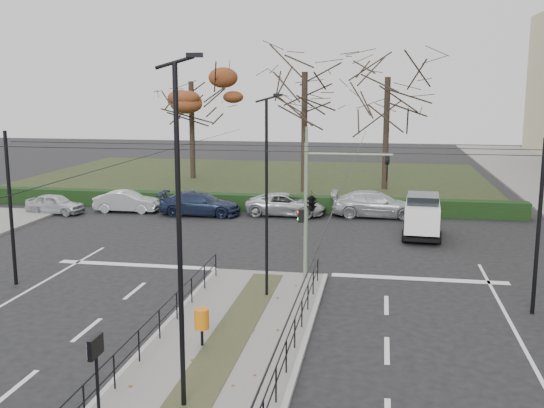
{
  "coord_description": "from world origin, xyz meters",
  "views": [
    {
      "loc": [
        4.37,
        -19.87,
        7.58
      ],
      "look_at": [
        -0.44,
        7.91,
        2.42
      ],
      "focal_mm": 42.0,
      "sensor_mm": 36.0,
      "label": 1
    }
  ],
  "objects_px": {
    "bare_tree_center": "(388,85)",
    "parked_car_fifth": "(376,204)",
    "streetlamp_median_near": "(180,235)",
    "parked_car_first": "(55,204)",
    "traffic_light": "(314,200)",
    "info_panel": "(96,358)",
    "parked_car_fourth": "(286,204)",
    "parked_car_second": "(127,202)",
    "bare_tree_near": "(305,81)",
    "parked_car_third": "(200,204)",
    "rust_tree": "(191,82)",
    "litter_bin": "(202,319)",
    "white_van": "(422,215)",
    "streetlamp_median_far": "(267,196)"
  },
  "relations": [
    {
      "from": "parked_car_fourth",
      "to": "parked_car_fifth",
      "type": "relative_size",
      "value": 0.91
    },
    {
      "from": "bare_tree_near",
      "to": "parked_car_fifth",
      "type": "bearing_deg",
      "value": -56.8
    },
    {
      "from": "info_panel",
      "to": "streetlamp_median_near",
      "type": "relative_size",
      "value": 0.27
    },
    {
      "from": "info_panel",
      "to": "rust_tree",
      "type": "distance_m",
      "value": 40.96
    },
    {
      "from": "bare_tree_center",
      "to": "parked_car_fifth",
      "type": "xyz_separation_m",
      "value": [
        -0.53,
        -10.48,
        -7.0
      ]
    },
    {
      "from": "parked_car_first",
      "to": "parked_car_fifth",
      "type": "bearing_deg",
      "value": -77.09
    },
    {
      "from": "parked_car_third",
      "to": "info_panel",
      "type": "bearing_deg",
      "value": -169.84
    },
    {
      "from": "litter_bin",
      "to": "white_van",
      "type": "height_order",
      "value": "white_van"
    },
    {
      "from": "white_van",
      "to": "rust_tree",
      "type": "distance_m",
      "value": 26.53
    },
    {
      "from": "streetlamp_median_near",
      "to": "parked_car_fourth",
      "type": "distance_m",
      "value": 24.09
    },
    {
      "from": "parked_car_second",
      "to": "white_van",
      "type": "xyz_separation_m",
      "value": [
        17.6,
        -3.82,
        0.52
      ]
    },
    {
      "from": "info_panel",
      "to": "parked_car_first",
      "type": "distance_m",
      "value": 27.11
    },
    {
      "from": "streetlamp_median_near",
      "to": "parked_car_third",
      "type": "relative_size",
      "value": 1.67
    },
    {
      "from": "rust_tree",
      "to": "bare_tree_center",
      "type": "bearing_deg",
      "value": -10.86
    },
    {
      "from": "parked_car_second",
      "to": "bare_tree_near",
      "type": "relative_size",
      "value": 0.35
    },
    {
      "from": "parked_car_fourth",
      "to": "parked_car_fifth",
      "type": "bearing_deg",
      "value": -84.18
    },
    {
      "from": "parked_car_first",
      "to": "parked_car_third",
      "type": "xyz_separation_m",
      "value": [
        8.82,
        1.09,
        0.1
      ]
    },
    {
      "from": "parked_car_second",
      "to": "parked_car_fourth",
      "type": "relative_size",
      "value": 0.83
    },
    {
      "from": "litter_bin",
      "to": "parked_car_third",
      "type": "bearing_deg",
      "value": 106.38
    },
    {
      "from": "streetlamp_median_near",
      "to": "parked_car_first",
      "type": "xyz_separation_m",
      "value": [
        -15.1,
        21.83,
        -3.68
      ]
    },
    {
      "from": "parked_car_third",
      "to": "rust_tree",
      "type": "xyz_separation_m",
      "value": [
        -4.91,
        14.83,
        7.38
      ]
    },
    {
      "from": "parked_car_second",
      "to": "parked_car_fifth",
      "type": "distance_m",
      "value": 15.23
    },
    {
      "from": "streetlamp_median_far",
      "to": "bare_tree_center",
      "type": "distance_m",
      "value": 26.95
    },
    {
      "from": "white_van",
      "to": "streetlamp_median_far",
      "type": "bearing_deg",
      "value": -119.19
    },
    {
      "from": "parked_car_fourth",
      "to": "rust_tree",
      "type": "height_order",
      "value": "rust_tree"
    },
    {
      "from": "litter_bin",
      "to": "parked_car_third",
      "type": "xyz_separation_m",
      "value": [
        -5.7,
        19.38,
        -0.23
      ]
    },
    {
      "from": "litter_bin",
      "to": "bare_tree_near",
      "type": "distance_m",
      "value": 29.66
    },
    {
      "from": "bare_tree_near",
      "to": "streetlamp_median_near",
      "type": "bearing_deg",
      "value": -88.01
    },
    {
      "from": "traffic_light",
      "to": "streetlamp_median_near",
      "type": "bearing_deg",
      "value": -99.79
    },
    {
      "from": "info_panel",
      "to": "bare_tree_center",
      "type": "relative_size",
      "value": 0.2
    },
    {
      "from": "traffic_light",
      "to": "bare_tree_center",
      "type": "xyz_separation_m",
      "value": [
        2.83,
        23.78,
        4.51
      ]
    },
    {
      "from": "white_van",
      "to": "parked_car_fifth",
      "type": "height_order",
      "value": "white_van"
    },
    {
      "from": "parked_car_first",
      "to": "parked_car_fourth",
      "type": "relative_size",
      "value": 0.75
    },
    {
      "from": "bare_tree_near",
      "to": "parked_car_fourth",
      "type": "bearing_deg",
      "value": -90.13
    },
    {
      "from": "streetlamp_median_near",
      "to": "bare_tree_center",
      "type": "relative_size",
      "value": 0.74
    },
    {
      "from": "streetlamp_median_far",
      "to": "parked_car_third",
      "type": "relative_size",
      "value": 1.48
    },
    {
      "from": "parked_car_second",
      "to": "parked_car_fifth",
      "type": "height_order",
      "value": "parked_car_fifth"
    },
    {
      "from": "streetlamp_median_near",
      "to": "parked_car_fourth",
      "type": "bearing_deg",
      "value": 92.74
    },
    {
      "from": "traffic_light",
      "to": "info_panel",
      "type": "relative_size",
      "value": 2.38
    },
    {
      "from": "parked_car_third",
      "to": "parked_car_fourth",
      "type": "bearing_deg",
      "value": -81.43
    },
    {
      "from": "litter_bin",
      "to": "parked_car_first",
      "type": "bearing_deg",
      "value": 128.44
    },
    {
      "from": "streetlamp_median_near",
      "to": "parked_car_fifth",
      "type": "height_order",
      "value": "streetlamp_median_near"
    },
    {
      "from": "info_panel",
      "to": "bare_tree_center",
      "type": "bearing_deg",
      "value": 80.37
    },
    {
      "from": "parked_car_third",
      "to": "parked_car_fifth",
      "type": "relative_size",
      "value": 0.93
    },
    {
      "from": "white_van",
      "to": "bare_tree_center",
      "type": "distance_m",
      "value": 16.84
    },
    {
      "from": "parked_car_second",
      "to": "info_panel",
      "type": "bearing_deg",
      "value": -161.36
    },
    {
      "from": "white_van",
      "to": "rust_tree",
      "type": "bearing_deg",
      "value": 133.97
    },
    {
      "from": "streetlamp_median_far",
      "to": "parked_car_fifth",
      "type": "distance_m",
      "value": 16.55
    },
    {
      "from": "info_panel",
      "to": "bare_tree_center",
      "type": "xyz_separation_m",
      "value": [
        6.15,
        36.24,
        5.86
      ]
    },
    {
      "from": "parked_car_first",
      "to": "white_van",
      "type": "relative_size",
      "value": 0.86
    }
  ]
}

